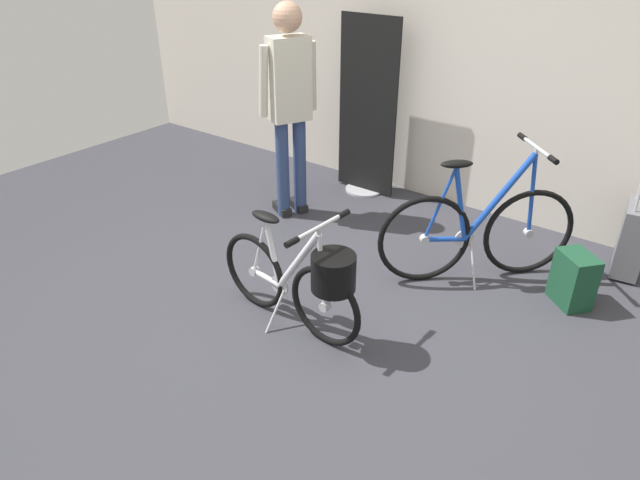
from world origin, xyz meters
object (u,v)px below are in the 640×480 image
Objects in this scene: visitor_near_wall at (289,99)px; rolling_suitcase at (633,239)px; display_bike_left at (478,231)px; folding_bike_foreground at (303,279)px; backpack_on_floor at (574,280)px; floor_banner_stand at (367,118)px.

visitor_near_wall is 2.79m from rolling_suitcase.
visitor_near_wall reaches higher than rolling_suitcase.
rolling_suitcase is (0.88, 0.73, -0.09)m from display_bike_left.
folding_bike_foreground is 1.84m from backpack_on_floor.
display_bike_left is at bearing -0.55° from visitor_near_wall.
folding_bike_foreground is 2.45m from rolling_suitcase.
visitor_near_wall reaches higher than folding_bike_foreground.
floor_banner_stand is 2.39m from rolling_suitcase.
floor_banner_stand reaches higher than backpack_on_floor.
folding_bike_foreground is 0.65× the size of visitor_near_wall.
backpack_on_floor is at bearing 46.48° from folding_bike_foreground.
rolling_suitcase is 0.68m from backpack_on_floor.
backpack_on_floor is (2.14, -0.72, -0.53)m from floor_banner_stand.
backpack_on_floor is (1.26, 1.32, -0.20)m from folding_bike_foreground.
display_bike_left is 2.80× the size of backpack_on_floor.
visitor_near_wall is 4.69× the size of backpack_on_floor.
display_bike_left is (1.47, -0.81, -0.34)m from floor_banner_stand.
floor_banner_stand is 1.94× the size of rolling_suitcase.
folding_bike_foreground is at bearing -47.97° from visitor_near_wall.
visitor_near_wall is at bearing -164.57° from rolling_suitcase.
folding_bike_foreground is at bearing -133.52° from backpack_on_floor.
display_bike_left is 0.60× the size of visitor_near_wall.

